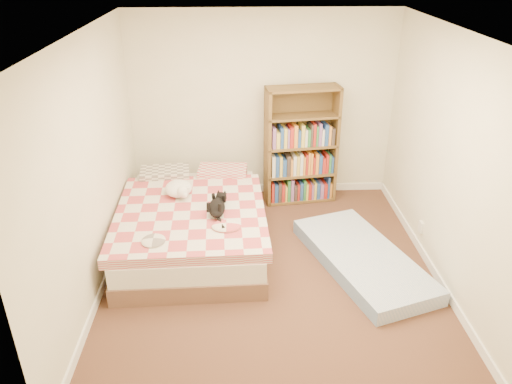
{
  "coord_description": "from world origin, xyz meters",
  "views": [
    {
      "loc": [
        -0.33,
        -4.42,
        3.19
      ],
      "look_at": [
        -0.15,
        0.3,
        0.83
      ],
      "focal_mm": 35.0,
      "sensor_mm": 36.0,
      "label": 1
    }
  ],
  "objects_px": {
    "bed": "(193,222)",
    "floor_mattress": "(362,259)",
    "black_cat": "(217,206)",
    "bookshelf": "(300,160)",
    "white_dog": "(179,189)"
  },
  "relations": [
    {
      "from": "bed",
      "to": "floor_mattress",
      "type": "height_order",
      "value": "bed"
    },
    {
      "from": "floor_mattress",
      "to": "black_cat",
      "type": "xyz_separation_m",
      "value": [
        -1.59,
        0.32,
        0.52
      ]
    },
    {
      "from": "bed",
      "to": "black_cat",
      "type": "xyz_separation_m",
      "value": [
        0.31,
        -0.24,
        0.33
      ]
    },
    {
      "from": "bookshelf",
      "to": "floor_mattress",
      "type": "distance_m",
      "value": 1.79
    },
    {
      "from": "bookshelf",
      "to": "white_dog",
      "type": "distance_m",
      "value": 1.79
    },
    {
      "from": "bed",
      "to": "floor_mattress",
      "type": "bearing_deg",
      "value": -18.12
    },
    {
      "from": "black_cat",
      "to": "white_dog",
      "type": "bearing_deg",
      "value": 148.51
    },
    {
      "from": "bed",
      "to": "floor_mattress",
      "type": "xyz_separation_m",
      "value": [
        1.89,
        -0.55,
        -0.19
      ]
    },
    {
      "from": "floor_mattress",
      "to": "black_cat",
      "type": "height_order",
      "value": "black_cat"
    },
    {
      "from": "black_cat",
      "to": "white_dog",
      "type": "distance_m",
      "value": 0.62
    },
    {
      "from": "black_cat",
      "to": "bookshelf",
      "type": "bearing_deg",
      "value": 61.89
    },
    {
      "from": "bookshelf",
      "to": "white_dog",
      "type": "bearing_deg",
      "value": -157.07
    },
    {
      "from": "bed",
      "to": "white_dog",
      "type": "height_order",
      "value": "white_dog"
    },
    {
      "from": "bookshelf",
      "to": "bed",
      "type": "bearing_deg",
      "value": -149.56
    },
    {
      "from": "bookshelf",
      "to": "floor_mattress",
      "type": "bearing_deg",
      "value": -80.77
    }
  ]
}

